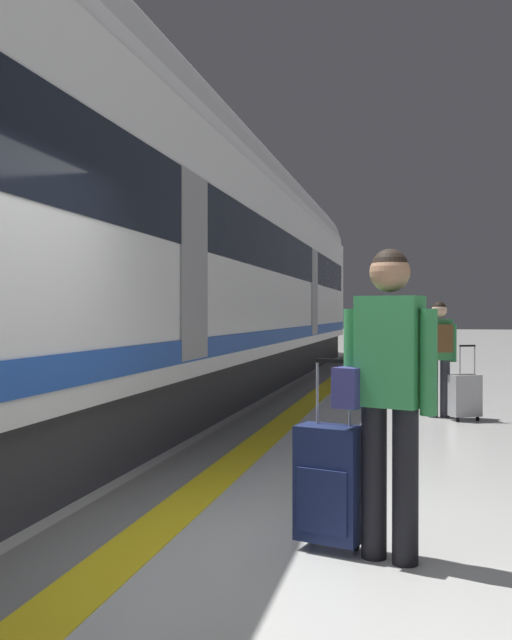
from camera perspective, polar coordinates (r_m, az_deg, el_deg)
The scene contains 8 objects.
ground_plane at distance 4.17m, azimuth -0.52°, elevation -19.01°, with size 120.00×120.00×0.00m, color silver.
safety_line_strip at distance 13.99m, azimuth 6.10°, elevation -5.17°, with size 0.36×80.00×0.01m, color yellow.
tactile_edge_band at distance 14.03m, azimuth 4.67°, elevation -5.15°, with size 0.66×80.00×0.01m, color slate.
high_speed_train at distance 12.07m, azimuth -5.53°, elevation 5.79°, with size 2.94×27.09×4.97m.
traveller_foreground at distance 4.03m, azimuth 10.58°, elevation -4.85°, with size 0.58×0.36×1.76m.
rolling_suitcase_foreground at distance 4.25m, azimuth 5.99°, elevation -13.05°, with size 0.43×0.32×1.12m.
passenger_near at distance 9.71m, azimuth 14.70°, elevation -2.27°, with size 0.47×0.36×1.55m.
suitcase_near at distance 9.56m, azimuth 16.62°, elevation -5.88°, with size 0.44×0.36×0.99m.
Camera 1 is at (0.91, -3.82, 1.39)m, focal length 39.36 mm.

